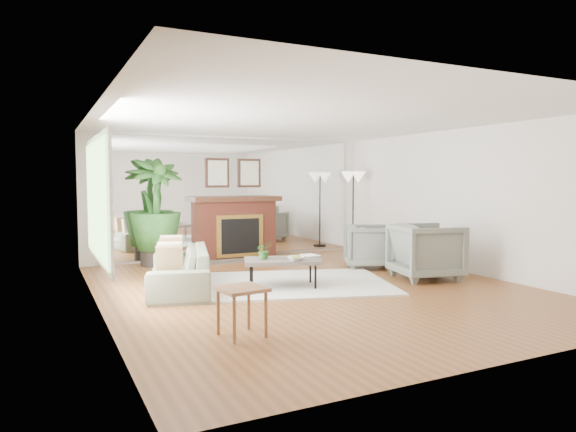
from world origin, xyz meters
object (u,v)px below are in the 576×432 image
armchair_back (369,246)px  armchair_front (426,251)px  fireplace (237,226)px  coffee_table (282,261)px  side_table (242,295)px  floor_lamp (353,184)px  sofa (179,269)px  potted_ficus (156,208)px

armchair_back → armchair_front: 1.31m
fireplace → coffee_table: (-0.42, -3.06, -0.26)m
coffee_table → side_table: side_table is taller
coffee_table → armchair_back: (2.21, 0.93, -0.01)m
armchair_front → floor_lamp: size_ratio=0.56×
sofa → side_table: (0.02, -2.53, 0.12)m
side_table → coffee_table: bearing=54.5°
side_table → fireplace: bearing=70.2°
coffee_table → armchair_front: 2.44m
potted_ficus → floor_lamp: (4.14, -0.37, 0.44)m
floor_lamp → potted_ficus: bearing=174.8°
sofa → fireplace: bearing=158.2°
side_table → armchair_front: bearing=22.5°
fireplace → side_table: 5.32m
floor_lamp → armchair_front: bearing=-99.5°
sofa → side_table: 2.54m
armchair_front → side_table: armchair_front is taller
side_table → floor_lamp: floor_lamp is taller
armchair_front → potted_ficus: potted_ficus is taller
armchair_back → potted_ficus: bearing=87.0°
coffee_table → potted_ficus: 3.23m
fireplace → coffee_table: 3.10m
fireplace → sofa: fireplace is taller
side_table → floor_lamp: bearing=46.2°
fireplace → armchair_front: fireplace is taller
floor_lamp → coffee_table: bearing=-138.9°
armchair_back → floor_lamp: (0.69, 1.60, 1.13)m
sofa → floor_lamp: size_ratio=1.17×
fireplace → side_table: bearing=-109.8°
armchair_back → potted_ficus: size_ratio=0.43×
fireplace → potted_ficus: 1.73m
armchair_back → side_table: (-3.58, -2.86, 0.03)m
fireplace → side_table: size_ratio=4.01×
fireplace → floor_lamp: bearing=-12.2°
fireplace → sofa: (-1.82, -2.46, -0.35)m
sofa → coffee_table: bearing=81.4°
sofa → armchair_front: (3.81, -0.96, 0.15)m
coffee_table → sofa: size_ratio=0.60×
sofa → armchair_back: armchair_back is taller
coffee_table → side_table: bearing=-125.5°
potted_ficus → armchair_back: bearing=-29.8°
potted_ficus → floor_lamp: potted_ficus is taller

